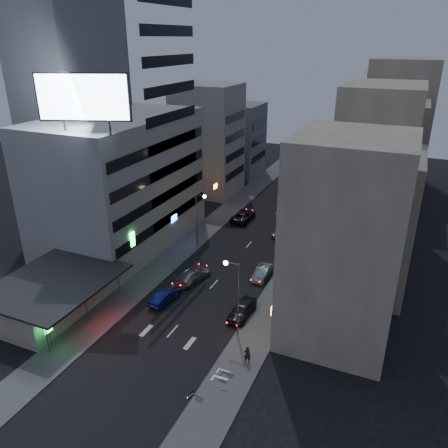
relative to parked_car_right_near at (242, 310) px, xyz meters
The scene contains 29 objects.
ground 10.80m from the parked_car_right_near, 120.73° to the right, with size 180.00×180.00×0.00m, color black.
sidewalk_left 24.76m from the parked_car_right_near, 123.06° to the left, with size 4.00×120.00×0.12m, color #4C4C4F.
sidewalk_right 20.91m from the parked_car_right_near, 83.13° to the left, with size 4.00×120.00×0.12m, color #4C4C4F.
food_court 20.75m from the parked_car_right_near, 159.50° to the right, with size 11.00×13.00×3.88m.
white_building 26.25m from the parked_car_right_near, 154.47° to the left, with size 14.00×24.00×18.00m, color #A2A29D.
grey_tower 37.99m from the parked_car_right_near, 156.43° to the left, with size 10.00×14.00×34.00m, color slate.
shophouse_near 13.28m from the parked_car_right_near, ahead, with size 10.00×11.00×20.00m, color #C0B897.
shophouse_mid 17.72m from the parked_car_right_near, 51.89° to the left, with size 11.00×12.00×16.00m, color tan.
shophouse_far 29.27m from the parked_car_right_near, 69.75° to the left, with size 10.00×14.00×22.00m, color #C0B897.
far_left_a 42.47m from the parked_car_right_near, 120.44° to the left, with size 11.00×10.00×20.00m, color #A2A29D.
far_left_b 53.70m from the parked_car_right_near, 113.80° to the left, with size 12.00×10.00×15.00m, color slate.
far_right_a 42.75m from the parked_car_right_near, 76.21° to the left, with size 11.00×12.00×18.00m, color tan.
far_right_b 56.86m from the parked_car_right_near, 79.14° to the left, with size 12.00×12.00×24.00m, color #C0B897.
billboard 27.88m from the parked_car_right_near, behind, with size 9.52×3.75×6.20m.
street_lamp_right_near 5.61m from the parked_car_right_near, 82.97° to the right, with size 1.60×0.44×8.02m.
street_lamp_left 17.70m from the parked_car_right_near, 131.82° to the left, with size 1.60×0.44×8.02m.
street_lamp_right_far 31.08m from the parked_car_right_near, 89.25° to the left, with size 1.60×0.44×8.02m.
parked_car_right_near is the anchor object (origin of this frame).
parked_car_right_mid 8.64m from the parked_car_right_near, 94.74° to the left, with size 1.50×4.29×1.41m, color #A5A7AD.
parked_car_left 26.63m from the parked_car_right_near, 111.01° to the left, with size 2.70×5.86×1.63m, color black.
parked_car_right_far 22.13m from the parked_car_right_near, 95.53° to the left, with size 2.03×5.00×1.45m, color gray.
road_car_blue 8.96m from the parked_car_right_near, behind, with size 1.55×4.45×1.47m, color navy.
road_car_silver 9.39m from the parked_car_right_near, 150.91° to the left, with size 2.13×5.24×1.52m, color #9DA0A5.
person 7.35m from the parked_car_right_near, 64.87° to the right, with size 0.63×0.41×1.73m, color black.
scooter_black_a 12.31m from the parked_car_right_near, 83.00° to the right, with size 1.84×0.61×1.12m, color black, non-canonical shape.
scooter_silver_a 9.64m from the parked_car_right_near, 75.57° to the right, with size 2.04×0.68×1.24m, color #A6A9AE, non-canonical shape.
scooter_blue 10.68m from the parked_car_right_near, 74.97° to the right, with size 1.59×0.53×0.97m, color navy, non-canonical shape.
scooter_black_b 9.10m from the parked_car_right_near, 72.58° to the right, with size 1.67×0.56×1.02m, color black, non-canonical shape.
scooter_silver_b 8.67m from the parked_car_right_near, 75.14° to the right, with size 1.73×0.58×1.06m, color #9D9FA4, non-canonical shape.
Camera 1 is at (19.38, -27.26, 27.41)m, focal length 35.00 mm.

